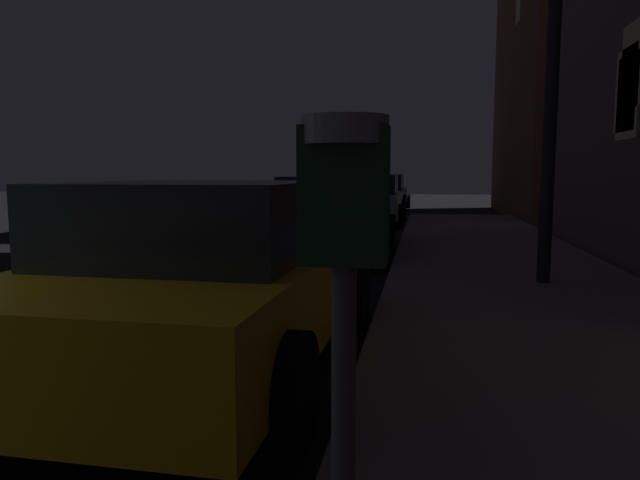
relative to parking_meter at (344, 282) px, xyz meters
The scene contains 6 objects.
parking_meter is the anchor object (origin of this frame).
car_yellow_cab 3.33m from the parking_meter, 115.80° to the left, with size 2.16×4.23×1.43m.
car_blue 9.39m from the parking_meter, 98.74° to the left, with size 2.18×4.51×1.43m.
car_silver 15.92m from the parking_meter, 95.14° to the left, with size 2.12×4.06×1.43m.
car_black 22.88m from the parking_meter, 93.57° to the left, with size 2.11×4.09×1.43m.
street_lamp 6.86m from the parking_meter, 75.27° to the left, with size 0.44×0.44×5.02m.
Camera 1 is at (4.45, -1.51, 1.50)m, focal length 32.92 mm.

